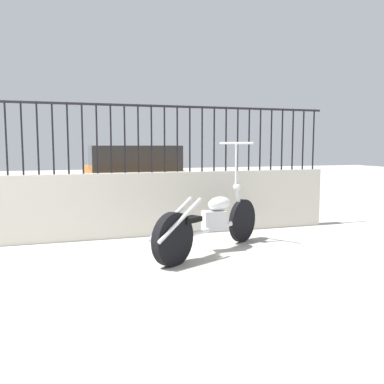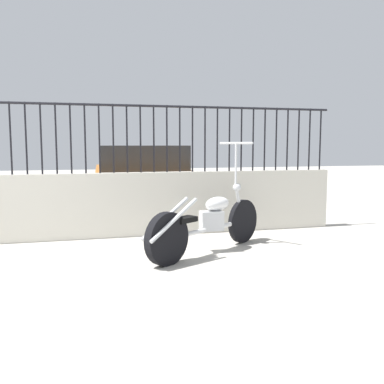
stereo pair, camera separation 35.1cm
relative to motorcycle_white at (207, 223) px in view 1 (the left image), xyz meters
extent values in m
cube|color=beige|center=(-2.35, 1.28, 0.09)|extent=(9.57, 0.18, 0.94)
cylinder|color=black|center=(-2.35, 1.28, 1.05)|extent=(0.02, 0.02, 0.98)
cylinder|color=black|center=(-2.15, 1.28, 1.05)|extent=(0.02, 0.02, 0.98)
cylinder|color=black|center=(-1.96, 1.28, 1.05)|extent=(0.02, 0.02, 0.98)
cylinder|color=black|center=(-1.76, 1.28, 1.05)|extent=(0.02, 0.02, 0.98)
cylinder|color=black|center=(-1.57, 1.28, 1.05)|extent=(0.02, 0.02, 0.98)
cylinder|color=black|center=(-1.37, 1.28, 1.05)|extent=(0.02, 0.02, 0.98)
cylinder|color=black|center=(-1.18, 1.28, 1.05)|extent=(0.02, 0.02, 0.98)
cylinder|color=black|center=(-0.98, 1.28, 1.05)|extent=(0.02, 0.02, 0.98)
cylinder|color=black|center=(-0.79, 1.28, 1.05)|extent=(0.02, 0.02, 0.98)
cylinder|color=black|center=(-0.59, 1.28, 1.05)|extent=(0.02, 0.02, 0.98)
cylinder|color=black|center=(-0.40, 1.28, 1.05)|extent=(0.02, 0.02, 0.98)
cylinder|color=black|center=(-0.20, 1.28, 1.05)|extent=(0.02, 0.02, 0.98)
cylinder|color=black|center=(0.00, 1.28, 1.05)|extent=(0.02, 0.02, 0.98)
cylinder|color=black|center=(0.19, 1.28, 1.05)|extent=(0.02, 0.02, 0.98)
cylinder|color=black|center=(0.39, 1.28, 1.05)|extent=(0.02, 0.02, 0.98)
cylinder|color=black|center=(0.58, 1.28, 1.05)|extent=(0.02, 0.02, 0.98)
cylinder|color=black|center=(0.78, 1.28, 1.05)|extent=(0.02, 0.02, 0.98)
cylinder|color=black|center=(0.97, 1.28, 1.05)|extent=(0.02, 0.02, 0.98)
cylinder|color=black|center=(1.17, 1.28, 1.05)|extent=(0.02, 0.02, 0.98)
cylinder|color=black|center=(1.36, 1.28, 1.05)|extent=(0.02, 0.02, 0.98)
cylinder|color=black|center=(1.56, 1.28, 1.05)|extent=(0.02, 0.02, 0.98)
cylinder|color=black|center=(1.75, 1.28, 1.05)|extent=(0.02, 0.02, 0.98)
cylinder|color=black|center=(1.95, 1.28, 1.05)|extent=(0.02, 0.02, 0.98)
cylinder|color=black|center=(2.14, 1.28, 1.05)|extent=(0.02, 0.02, 0.98)
cylinder|color=black|center=(2.34, 1.28, 1.05)|extent=(0.02, 0.02, 0.98)
cylinder|color=black|center=(-2.35, 1.28, 1.52)|extent=(9.57, 0.04, 0.04)
cylinder|color=black|center=(0.69, 0.47, -0.08)|extent=(0.53, 0.39, 0.59)
cylinder|color=black|center=(-0.54, -0.36, -0.08)|extent=(0.56, 0.43, 0.61)
cylinder|color=silver|center=(0.08, 0.05, -0.08)|extent=(1.16, 0.81, 0.06)
cube|color=silver|center=(0.12, 0.08, 0.02)|extent=(0.28, 0.18, 0.24)
ellipsoid|color=white|center=(0.22, 0.15, 0.22)|extent=(0.45, 0.40, 0.18)
cube|color=black|center=(-0.29, -0.19, 0.10)|extent=(0.32, 0.29, 0.06)
cylinder|color=silver|center=(0.62, 0.42, 0.17)|extent=(0.21, 0.16, 0.51)
sphere|color=silver|center=(0.57, 0.38, 0.40)|extent=(0.11, 0.11, 0.11)
cylinder|color=silver|center=(0.54, 0.37, 0.70)|extent=(0.03, 0.03, 0.57)
cylinder|color=silver|center=(0.54, 0.37, 0.98)|extent=(0.32, 0.45, 0.03)
cylinder|color=silver|center=(-0.46, -0.39, 0.14)|extent=(0.64, 0.45, 0.42)
cylinder|color=silver|center=(-0.53, -0.28, 0.14)|extent=(0.64, 0.45, 0.42)
cylinder|color=black|center=(-1.02, 5.63, -0.06)|extent=(0.14, 0.64, 0.64)
cylinder|color=black|center=(0.76, 5.55, -0.06)|extent=(0.14, 0.64, 0.64)
cylinder|color=black|center=(-1.14, 2.98, -0.06)|extent=(0.14, 0.64, 0.64)
cylinder|color=black|center=(0.64, 2.90, -0.06)|extent=(0.14, 0.64, 0.64)
cube|color=orange|center=(-0.19, 4.27, 0.15)|extent=(2.08, 4.36, 0.59)
cube|color=#2D3338|center=(-0.20, 4.05, 0.70)|extent=(1.79, 2.13, 0.50)
camera|label=1|loc=(-1.79, -4.85, 0.96)|focal=40.00mm
camera|label=2|loc=(-1.45, -4.95, 0.96)|focal=40.00mm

